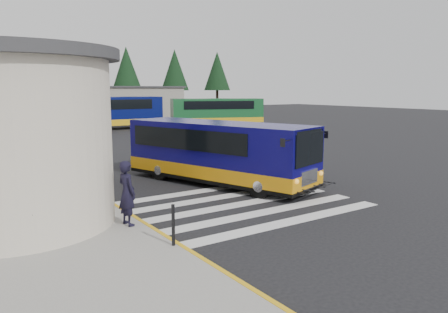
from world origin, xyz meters
TOP-DOWN VIEW (x-y plane):
  - ground at (0.00, 0.00)m, footprint 140.00×140.00m
  - curb_strip at (-4.05, 4.00)m, footprint 0.12×34.00m
  - crosswalk at (-0.50, -0.80)m, footprint 8.00×5.35m
  - depot_building at (6.00, 42.00)m, footprint 26.40×8.40m
  - tree_line at (6.29, 50.00)m, footprint 58.40×4.40m
  - transit_bus at (0.92, 2.40)m, footprint 5.15×9.19m
  - pedestrian_a at (-4.50, -1.24)m, footprint 0.53×0.72m
  - pedestrian_b at (-7.05, -1.69)m, footprint 0.66×0.84m
  - bollard at (-4.20, -3.38)m, footprint 0.08×0.08m
  - far_bus_a at (5.44, 28.69)m, footprint 10.38×2.98m
  - far_bus_b at (16.40, 26.25)m, footprint 9.86×5.79m

SIDE VIEW (x-z plane):
  - ground at x=0.00m, z-range 0.00..0.00m
  - crosswalk at x=-0.50m, z-range 0.00..0.01m
  - curb_strip at x=-4.05m, z-range 0.00..0.16m
  - bollard at x=-4.20m, z-range 0.15..1.17m
  - pedestrian_b at x=-7.05m, z-range 0.15..1.83m
  - pedestrian_a at x=-4.50m, z-range 0.15..1.96m
  - transit_bus at x=0.92m, z-range -0.05..2.47m
  - far_bus_b at x=16.40m, z-range 0.37..2.83m
  - far_bus_a at x=5.44m, z-range 0.40..3.07m
  - depot_building at x=6.00m, z-range 0.01..4.21m
  - tree_line at x=6.29m, z-range 1.77..11.77m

